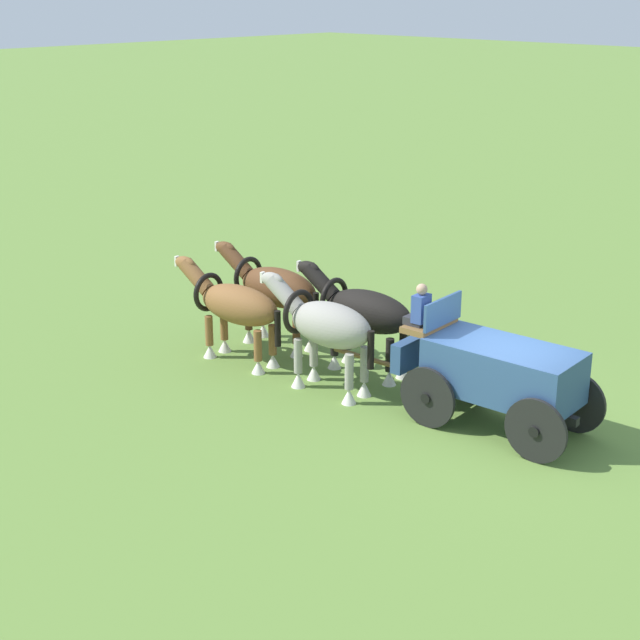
{
  "coord_description": "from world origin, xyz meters",
  "views": [
    {
      "loc": [
        -9.27,
        14.41,
        8.09
      ],
      "look_at": [
        4.48,
        0.34,
        1.2
      ],
      "focal_mm": 54.2,
      "sensor_mm": 36.0,
      "label": 1
    }
  ],
  "objects_px": {
    "draft_horse_rear_off": "(364,313)",
    "draft_horse_lead_near": "(235,306)",
    "draft_horse_rear_near": "(326,326)",
    "draft_horse_lead_off": "(274,289)",
    "show_wagon": "(496,371)"
  },
  "relations": [
    {
      "from": "draft_horse_rear_off",
      "to": "draft_horse_lead_near",
      "type": "distance_m",
      "value": 2.91
    },
    {
      "from": "draft_horse_rear_near",
      "to": "draft_horse_lead_near",
      "type": "height_order",
      "value": "draft_horse_rear_near"
    },
    {
      "from": "draft_horse_lead_off",
      "to": "draft_horse_rear_off",
      "type": "bearing_deg",
      "value": -175.09
    },
    {
      "from": "draft_horse_rear_off",
      "to": "draft_horse_lead_near",
      "type": "height_order",
      "value": "draft_horse_rear_off"
    },
    {
      "from": "draft_horse_rear_near",
      "to": "draft_horse_rear_off",
      "type": "relative_size",
      "value": 0.94
    },
    {
      "from": "draft_horse_rear_near",
      "to": "draft_horse_lead_near",
      "type": "distance_m",
      "value": 2.61
    },
    {
      "from": "draft_horse_rear_off",
      "to": "draft_horse_lead_near",
      "type": "bearing_deg",
      "value": 31.42
    },
    {
      "from": "draft_horse_lead_off",
      "to": "draft_horse_lead_near",
      "type": "bearing_deg",
      "value": 94.59
    },
    {
      "from": "draft_horse_rear_near",
      "to": "draft_horse_rear_off",
      "type": "xyz_separation_m",
      "value": [
        0.12,
        -1.29,
        -0.04
      ]
    },
    {
      "from": "draft_horse_lead_near",
      "to": "draft_horse_lead_off",
      "type": "height_order",
      "value": "draft_horse_lead_off"
    },
    {
      "from": "show_wagon",
      "to": "draft_horse_rear_off",
      "type": "height_order",
      "value": "show_wagon"
    },
    {
      "from": "draft_horse_rear_off",
      "to": "draft_horse_lead_off",
      "type": "distance_m",
      "value": 2.6
    },
    {
      "from": "show_wagon",
      "to": "draft_horse_lead_near",
      "type": "bearing_deg",
      "value": 10.82
    },
    {
      "from": "draft_horse_rear_near",
      "to": "draft_horse_lead_off",
      "type": "relative_size",
      "value": 0.94
    },
    {
      "from": "draft_horse_rear_off",
      "to": "draft_horse_lead_off",
      "type": "xyz_separation_m",
      "value": [
        2.59,
        0.22,
        0.01
      ]
    }
  ]
}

